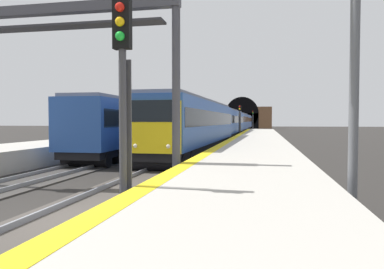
{
  "coord_description": "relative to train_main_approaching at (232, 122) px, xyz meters",
  "views": [
    {
      "loc": [
        -8.16,
        -4.83,
        2.48
      ],
      "look_at": [
        15.7,
        -0.13,
        1.58
      ],
      "focal_mm": 34.09,
      "sensor_mm": 36.0,
      "label": 1
    }
  ],
  "objects": [
    {
      "name": "railway_signal_mid",
      "position": [
        -11.17,
        -1.86,
        0.38
      ],
      "size": [
        0.39,
        0.38,
        4.48
      ],
      "rotation": [
        0.0,
        0.0,
        3.14
      ],
      "color": "#38383D",
      "rests_on": "ground_plane"
    },
    {
      "name": "railway_signal_near",
      "position": [
        -49.97,
        -1.86,
        0.79
      ],
      "size": [
        0.39,
        0.38,
        5.06
      ],
      "rotation": [
        0.0,
        0.0,
        3.14
      ],
      "color": "#38383D",
      "rests_on": "ground_plane"
    },
    {
      "name": "platform_right_edge_strip",
      "position": [
        -49.22,
        -2.38,
        -1.21
      ],
      "size": [
        112.0,
        0.5,
        0.01
      ],
      "primitive_type": "cube",
      "color": "yellow",
      "rests_on": "platform_right"
    },
    {
      "name": "train_adjacent_platform",
      "position": [
        -21.8,
        4.59,
        -0.06
      ],
      "size": [
        38.11,
        3.19,
        4.81
      ],
      "rotation": [
        0.0,
        0.0,
        0.02
      ],
      "color": "#264C99",
      "rests_on": "ground_plane"
    },
    {
      "name": "overhead_signal_gantry",
      "position": [
        -45.41,
        2.29,
        2.78
      ],
      "size": [
        0.7,
        8.73,
        6.65
      ],
      "color": "#3F3F47",
      "rests_on": "ground_plane"
    },
    {
      "name": "ground_plane",
      "position": [
        -49.22,
        -0.0,
        -2.28
      ],
      "size": [
        320.0,
        320.0,
        0.0
      ],
      "primitive_type": "plane",
      "color": "#282623"
    },
    {
      "name": "train_main_approaching",
      "position": [
        0.0,
        0.0,
        0.0
      ],
      "size": [
        82.84,
        3.35,
        3.98
      ],
      "rotation": [
        0.0,
        0.0,
        3.12
      ],
      "color": "#264C99",
      "rests_on": "ground_plane"
    },
    {
      "name": "catenary_mast_near",
      "position": [
        -48.36,
        -6.83,
        1.36
      ],
      "size": [
        0.22,
        2.51,
        7.03
      ],
      "color": "#595B60",
      "rests_on": "ground_plane"
    },
    {
      "name": "track_main_line",
      "position": [
        -49.22,
        -0.0,
        -2.24
      ],
      "size": [
        160.0,
        2.68,
        0.21
      ],
      "color": "#423D38",
      "rests_on": "ground_plane"
    },
    {
      "name": "railway_signal_far",
      "position": [
        46.8,
        -1.86,
        0.99
      ],
      "size": [
        0.39,
        0.38,
        5.42
      ],
      "rotation": [
        0.0,
        0.0,
        3.14
      ],
      "color": "#38383D",
      "rests_on": "ground_plane"
    },
    {
      "name": "platform_right",
      "position": [
        -49.22,
        -4.31,
        -1.75
      ],
      "size": [
        112.0,
        4.35,
        1.07
      ],
      "primitive_type": "cube",
      "color": "#ADA89E",
      "rests_on": "ground_plane"
    },
    {
      "name": "tunnel_portal",
      "position": [
        66.1,
        2.29,
        1.37
      ],
      "size": [
        2.33,
        19.55,
        10.95
      ],
      "color": "brown",
      "rests_on": "ground_plane"
    },
    {
      "name": "catenary_mast_far",
      "position": [
        12.96,
        11.43,
        2.08
      ],
      "size": [
        0.22,
        2.41,
        8.48
      ],
      "color": "#595B60",
      "rests_on": "ground_plane"
    }
  ]
}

